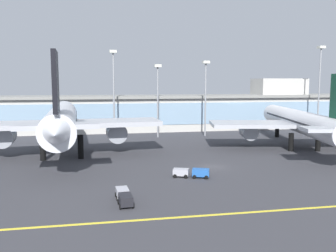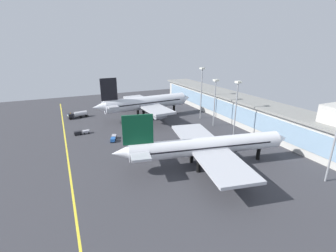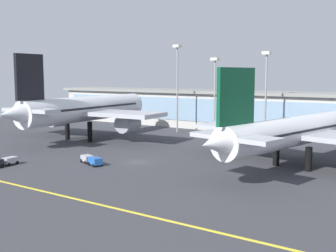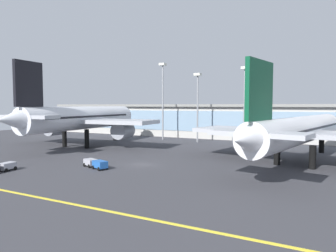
% 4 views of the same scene
% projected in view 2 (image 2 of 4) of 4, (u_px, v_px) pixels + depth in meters
% --- Properties ---
extents(ground_plane, '(184.48, 184.48, 0.00)m').
position_uv_depth(ground_plane, '(135.00, 143.00, 84.87)').
color(ground_plane, '#38383D').
extents(taxiway_centreline_stripe, '(147.59, 0.50, 0.01)m').
position_uv_depth(taxiway_centreline_stripe, '(67.00, 154.00, 76.26)').
color(taxiway_centreline_stripe, yellow).
rests_on(taxiway_centreline_stripe, ground).
extents(terminal_building, '(134.77, 14.00, 16.02)m').
position_uv_depth(terminal_building, '(252.00, 112.00, 100.87)').
color(terminal_building, beige).
rests_on(terminal_building, ground).
extents(airliner_near_left, '(39.70, 48.23, 19.46)m').
position_uv_depth(airliner_near_left, '(146.00, 103.00, 111.12)').
color(airliner_near_left, black).
rests_on(airliner_near_left, ground).
extents(airliner_near_right, '(40.72, 51.11, 16.25)m').
position_uv_depth(airliner_near_right, '(206.00, 146.00, 67.01)').
color(airliner_near_right, black).
rests_on(airliner_near_right, ground).
extents(fuel_tanker_truck, '(4.41, 9.34, 2.90)m').
position_uv_depth(fuel_tanker_truck, '(77.00, 115.00, 112.85)').
color(fuel_tanker_truck, black).
rests_on(fuel_tanker_truck, ground).
extents(baggage_tug_near, '(2.06, 5.69, 1.40)m').
position_uv_depth(baggage_tug_near, '(82.00, 132.00, 92.54)').
color(baggage_tug_near, black).
rests_on(baggage_tug_near, ground).
extents(service_truck_far, '(5.78, 3.43, 1.40)m').
position_uv_depth(service_truck_far, '(114.00, 138.00, 86.80)').
color(service_truck_far, black).
rests_on(service_truck_far, ground).
extents(apron_light_mast_west, '(1.80, 1.80, 23.07)m').
position_uv_depth(apron_light_mast_west, '(202.00, 86.00, 107.78)').
color(apron_light_mast_west, gray).
rests_on(apron_light_mast_west, ground).
extents(apron_light_mast_centre, '(1.80, 1.80, 20.56)m').
position_uv_depth(apron_light_mast_centre, '(237.00, 100.00, 86.49)').
color(apron_light_mast_centre, gray).
rests_on(apron_light_mast_centre, ground).
extents(apron_light_mast_far_east, '(1.80, 1.80, 19.46)m').
position_uv_depth(apron_light_mast_far_east, '(215.00, 95.00, 98.13)').
color(apron_light_mast_far_east, gray).
rests_on(apron_light_mast_far_east, ground).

